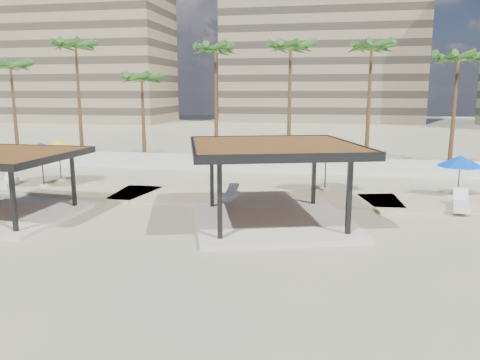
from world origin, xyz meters
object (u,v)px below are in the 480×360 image
object	(u,v)px
lounger_a	(7,183)
lounger_b	(229,196)
pavilion_central	(273,176)
umbrella_c	(326,150)
pavilion_west	(3,179)
lounger_c	(461,204)

from	to	relation	value
lounger_a	lounger_b	distance (m)	14.24
lounger_a	pavilion_central	bearing A→B (deg)	-121.31
pavilion_central	lounger_a	bearing A→B (deg)	147.91
umbrella_c	lounger_a	bearing A→B (deg)	-172.50
pavilion_west	lounger_c	bearing A→B (deg)	14.89
pavilion_central	lounger_b	bearing A→B (deg)	110.72
lounger_a	pavilion_west	bearing A→B (deg)	-160.38
umbrella_c	lounger_b	distance (m)	6.53
lounger_b	pavilion_central	bearing A→B (deg)	-133.08
pavilion_west	lounger_a	world-z (taller)	pavilion_west
umbrella_c	lounger_c	size ratio (longest dim) A/B	1.56
pavilion_west	lounger_c	size ratio (longest dim) A/B	2.70
pavilion_central	lounger_c	xyz separation A→B (m)	(9.05, 3.75, -1.82)
pavilion_central	umbrella_c	bearing A→B (deg)	54.28
umbrella_c	lounger_a	xyz separation A→B (m)	(-19.34, -2.55, -2.21)
pavilion_west	umbrella_c	size ratio (longest dim) A/B	1.73
umbrella_c	pavilion_west	bearing A→B (deg)	-150.18
umbrella_c	lounger_a	world-z (taller)	umbrella_c
pavilion_west	lounger_c	xyz separation A→B (m)	(21.68, 5.33, -1.51)
pavilion_west	umbrella_c	bearing A→B (deg)	30.90
umbrella_c	lounger_a	distance (m)	19.63
pavilion_central	lounger_b	size ratio (longest dim) A/B	4.68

